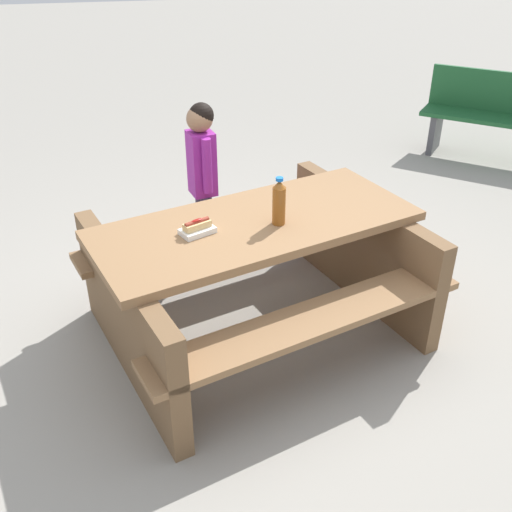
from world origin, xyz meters
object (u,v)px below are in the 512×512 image
(picnic_table, at_px, (256,268))
(park_bench_near, at_px, (501,116))
(soda_bottle, at_px, (279,203))
(hotdog_tray, at_px, (197,228))
(child_in_coat, at_px, (202,164))

(picnic_table, distance_m, park_bench_near, 3.76)
(soda_bottle, distance_m, hotdog_tray, 0.46)
(picnic_table, relative_size, soda_bottle, 7.90)
(picnic_table, relative_size, child_in_coat, 1.85)
(picnic_table, height_order, soda_bottle, soda_bottle)
(child_in_coat, relative_size, park_bench_near, 0.82)
(child_in_coat, bearing_deg, hotdog_tray, 81.50)
(picnic_table, xyz_separation_m, hotdog_tray, (0.33, 0.08, 0.34))
(soda_bottle, xyz_separation_m, hotdog_tray, (0.45, 0.02, -0.10))
(picnic_table, distance_m, soda_bottle, 0.45)
(soda_bottle, height_order, hotdog_tray, soda_bottle)
(picnic_table, bearing_deg, park_bench_near, -142.16)
(picnic_table, distance_m, hotdog_tray, 0.48)
(soda_bottle, bearing_deg, park_bench_near, -140.42)
(child_in_coat, bearing_deg, soda_bottle, 107.14)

